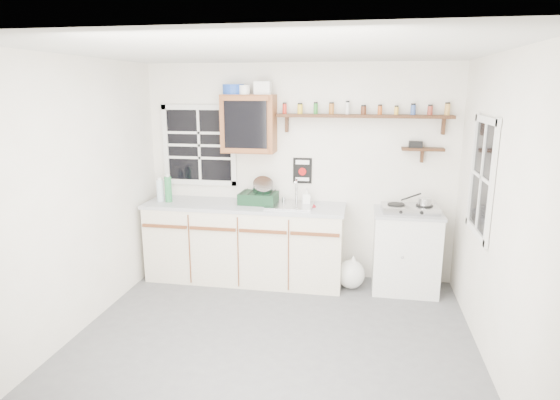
{
  "coord_description": "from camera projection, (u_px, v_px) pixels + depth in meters",
  "views": [
    {
      "loc": [
        0.73,
        -3.76,
        2.21
      ],
      "look_at": [
        -0.03,
        0.55,
        1.17
      ],
      "focal_mm": 30.0,
      "sensor_mm": 36.0,
      "label": 1
    }
  ],
  "objects": [
    {
      "name": "secondary_shelf",
      "position": [
        421.0,
        148.0,
        5.11
      ],
      "size": [
        0.45,
        0.16,
        0.24
      ],
      "color": "black",
      "rests_on": "wall_back"
    },
    {
      "name": "main_cabinet",
      "position": [
        245.0,
        242.0,
        5.48
      ],
      "size": [
        2.31,
        0.63,
        0.92
      ],
      "color": "beige",
      "rests_on": "floor"
    },
    {
      "name": "trash_bag",
      "position": [
        351.0,
        274.0,
        5.27
      ],
      "size": [
        0.36,
        0.33,
        0.42
      ],
      "color": "silver",
      "rests_on": "floor"
    },
    {
      "name": "saucepan",
      "position": [
        424.0,
        202.0,
        5.02
      ],
      "size": [
        0.31,
        0.25,
        0.15
      ],
      "rotation": [
        0.0,
        0.0,
        -0.85
      ],
      "color": "#ADADB1",
      "rests_on": "hotplate"
    },
    {
      "name": "rag",
      "position": [
        309.0,
        206.0,
        5.25
      ],
      "size": [
        0.16,
        0.15,
        0.02
      ],
      "primitive_type": "cube",
      "rotation": [
        0.0,
        0.0,
        0.35
      ],
      "color": "maroon",
      "rests_on": "main_cabinet"
    },
    {
      "name": "upper_cabinet",
      "position": [
        249.0,
        124.0,
        5.29
      ],
      "size": [
        0.6,
        0.32,
        0.65
      ],
      "color": "brown",
      "rests_on": "wall_back"
    },
    {
      "name": "hotplate",
      "position": [
        410.0,
        208.0,
        5.06
      ],
      "size": [
        0.61,
        0.35,
        0.09
      ],
      "rotation": [
        0.0,
        0.0,
        0.06
      ],
      "color": "#ADADB1",
      "rests_on": "right_cabinet"
    },
    {
      "name": "right_cabinet",
      "position": [
        406.0,
        251.0,
        5.19
      ],
      "size": [
        0.73,
        0.57,
        0.91
      ],
      "color": "silver",
      "rests_on": "floor"
    },
    {
      "name": "sink",
      "position": [
        290.0,
        205.0,
        5.28
      ],
      "size": [
        0.52,
        0.44,
        0.29
      ],
      "color": "#ADADB1",
      "rests_on": "main_cabinet"
    },
    {
      "name": "soap_bottle",
      "position": [
        307.0,
        196.0,
        5.32
      ],
      "size": [
        0.1,
        0.1,
        0.19
      ],
      "primitive_type": "imported",
      "rotation": [
        0.0,
        0.0,
        0.1
      ],
      "color": "silver",
      "rests_on": "main_cabinet"
    },
    {
      "name": "upper_cabinet_clutter",
      "position": [
        244.0,
        89.0,
        5.21
      ],
      "size": [
        0.55,
        0.24,
        0.14
      ],
      "color": "#173A99",
      "rests_on": "upper_cabinet"
    },
    {
      "name": "dish_rack",
      "position": [
        260.0,
        195.0,
        5.38
      ],
      "size": [
        0.43,
        0.33,
        0.32
      ],
      "rotation": [
        0.0,
        0.0,
        -0.04
      ],
      "color": "black",
      "rests_on": "main_cabinet"
    },
    {
      "name": "spice_shelf",
      "position": [
        363.0,
        115.0,
        5.12
      ],
      "size": [
        1.91,
        0.18,
        0.35
      ],
      "color": "black",
      "rests_on": "wall_back"
    },
    {
      "name": "room",
      "position": [
        272.0,
        205.0,
        3.95
      ],
      "size": [
        3.64,
        3.24,
        2.54
      ],
      "color": "#505153",
      "rests_on": "ground"
    },
    {
      "name": "warning_sign",
      "position": [
        302.0,
        171.0,
        5.46
      ],
      "size": [
        0.22,
        0.02,
        0.3
      ],
      "color": "black",
      "rests_on": "wall_back"
    },
    {
      "name": "window_right",
      "position": [
        482.0,
        177.0,
        4.13
      ],
      "size": [
        0.03,
        0.78,
        1.08
      ],
      "color": "black",
      "rests_on": "wall_back"
    },
    {
      "name": "window_back",
      "position": [
        199.0,
        145.0,
        5.6
      ],
      "size": [
        0.93,
        0.03,
        0.98
      ],
      "color": "black",
      "rests_on": "wall_back"
    },
    {
      "name": "water_bottles",
      "position": [
        164.0,
        189.0,
        5.46
      ],
      "size": [
        0.19,
        0.09,
        0.33
      ],
      "color": "silver",
      "rests_on": "main_cabinet"
    }
  ]
}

